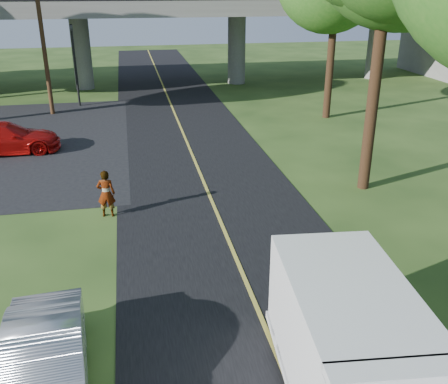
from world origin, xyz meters
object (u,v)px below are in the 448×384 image
object	(u,v)px
pedestrian	(106,194)
silver_sedan	(45,366)
utility_pole	(43,38)
traffic_signal	(74,57)
red_sedan	(4,138)
step_van	(358,362)

from	to	relation	value
pedestrian	silver_sedan	bearing A→B (deg)	90.00
utility_pole	pedestrian	world-z (taller)	utility_pole
traffic_signal	utility_pole	size ratio (longest dim) A/B	0.58
silver_sedan	pedestrian	xyz separation A→B (m)	(0.98, 8.25, 0.13)
traffic_signal	utility_pole	distance (m)	2.86
silver_sedan	pedestrian	size ratio (longest dim) A/B	2.57
traffic_signal	utility_pole	world-z (taller)	utility_pole
traffic_signal	red_sedan	world-z (taller)	traffic_signal
traffic_signal	silver_sedan	size ratio (longest dim) A/B	1.19
silver_sedan	utility_pole	bearing A→B (deg)	91.18
traffic_signal	silver_sedan	xyz separation A→B (m)	(1.22, -26.00, -2.48)
step_van	pedestrian	xyz separation A→B (m)	(-4.66, 9.98, -0.53)
traffic_signal	red_sedan	xyz separation A→B (m)	(-2.76, -9.58, -2.46)
step_van	red_sedan	size ratio (longest dim) A/B	1.22
red_sedan	pedestrian	xyz separation A→B (m)	(4.96, -8.16, 0.11)
step_van	pedestrian	size ratio (longest dim) A/B	3.65
traffic_signal	red_sedan	bearing A→B (deg)	-106.08
red_sedan	pedestrian	size ratio (longest dim) A/B	2.99
red_sedan	traffic_signal	bearing A→B (deg)	-19.43
traffic_signal	red_sedan	distance (m)	10.27
traffic_signal	utility_pole	xyz separation A→B (m)	(-1.50, -2.00, 1.40)
traffic_signal	step_van	size ratio (longest dim) A/B	0.84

